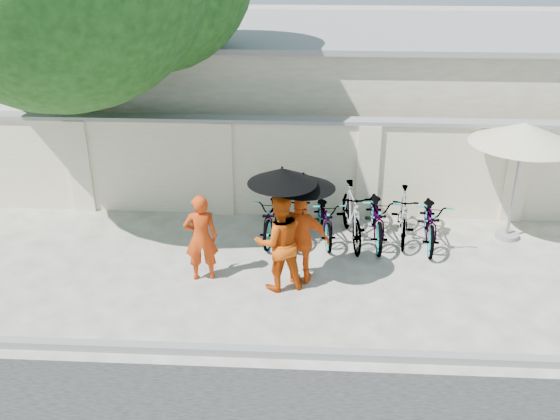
# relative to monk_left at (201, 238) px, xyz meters

# --- Properties ---
(ground) EXTENTS (80.00, 80.00, 0.00)m
(ground) POSITION_rel_monk_left_xyz_m (0.99, -0.39, -0.79)
(ground) COLOR beige
(kerb) EXTENTS (40.00, 0.16, 0.12)m
(kerb) POSITION_rel_monk_left_xyz_m (0.99, -2.09, -0.73)
(kerb) COLOR gray
(kerb) RESTS_ON ground
(compound_wall) EXTENTS (20.00, 0.30, 2.00)m
(compound_wall) POSITION_rel_monk_left_xyz_m (1.99, 2.81, 0.21)
(compound_wall) COLOR beige
(compound_wall) RESTS_ON ground
(building_behind) EXTENTS (14.00, 6.00, 3.20)m
(building_behind) POSITION_rel_monk_left_xyz_m (2.99, 6.61, 0.81)
(building_behind) COLOR beige
(building_behind) RESTS_ON ground
(monk_left) EXTENTS (0.64, 0.48, 1.57)m
(monk_left) POSITION_rel_monk_left_xyz_m (0.00, 0.00, 0.00)
(monk_left) COLOR #C3360B
(monk_left) RESTS_ON ground
(monk_center) EXTENTS (0.99, 0.87, 1.72)m
(monk_center) POSITION_rel_monk_left_xyz_m (1.35, -0.22, 0.08)
(monk_center) COLOR #C9480B
(monk_center) RESTS_ON ground
(parasol_center) EXTENTS (1.10, 1.10, 1.22)m
(parasol_center) POSITION_rel_monk_left_xyz_m (1.40, -0.30, 1.29)
(parasol_center) COLOR black
(parasol_center) RESTS_ON ground
(monk_right) EXTENTS (1.01, 0.56, 1.63)m
(monk_right) POSITION_rel_monk_left_xyz_m (1.71, -0.02, 0.03)
(monk_right) COLOR #EF5611
(monk_right) RESTS_ON ground
(parasol_right) EXTENTS (1.05, 1.05, 1.10)m
(parasol_right) POSITION_rel_monk_left_xyz_m (1.73, -0.10, 1.12)
(parasol_right) COLOR black
(parasol_right) RESTS_ON ground
(patio_umbrella) EXTENTS (2.28, 2.28, 2.35)m
(patio_umbrella) POSITION_rel_monk_left_xyz_m (5.73, 1.85, 1.33)
(patio_umbrella) COLOR gray
(patio_umbrella) RESTS_ON ground
(bike_0) EXTENTS (0.83, 1.85, 0.94)m
(bike_0) POSITION_rel_monk_left_xyz_m (1.13, 1.67, -0.32)
(bike_0) COLOR gray
(bike_0) RESTS_ON ground
(bike_1) EXTENTS (0.64, 1.70, 1.00)m
(bike_1) POSITION_rel_monk_left_xyz_m (1.63, 1.62, -0.29)
(bike_1) COLOR gray
(bike_1) RESTS_ON ground
(bike_2) EXTENTS (0.82, 1.80, 0.91)m
(bike_2) POSITION_rel_monk_left_xyz_m (2.14, 1.64, -0.33)
(bike_2) COLOR gray
(bike_2) RESTS_ON ground
(bike_3) EXTENTS (0.77, 1.94, 1.14)m
(bike_3) POSITION_rel_monk_left_xyz_m (2.64, 1.54, -0.22)
(bike_3) COLOR gray
(bike_3) RESTS_ON ground
(bike_4) EXTENTS (0.69, 1.97, 1.04)m
(bike_4) POSITION_rel_monk_left_xyz_m (3.14, 1.63, -0.27)
(bike_4) COLOR gray
(bike_4) RESTS_ON ground
(bike_5) EXTENTS (0.63, 1.71, 1.01)m
(bike_5) POSITION_rel_monk_left_xyz_m (3.65, 1.70, -0.28)
(bike_5) COLOR gray
(bike_5) RESTS_ON ground
(bike_6) EXTENTS (0.84, 1.96, 1.00)m
(bike_6) POSITION_rel_monk_left_xyz_m (4.15, 1.56, -0.29)
(bike_6) COLOR gray
(bike_6) RESTS_ON ground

